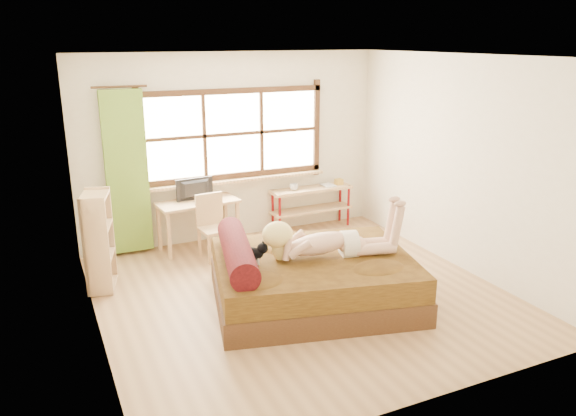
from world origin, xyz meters
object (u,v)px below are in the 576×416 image
bed (309,278)px  desk (198,208)px  kitten (250,253)px  woman (328,228)px  chair (213,222)px  pipe_shelf (312,199)px  bookshelf (99,241)px

bed → desk: size_ratio=2.18×
bed → kitten: bed is taller
woman → chair: (-0.76, 1.86, -0.39)m
kitten → desk: size_ratio=0.28×
desk → chair: size_ratio=1.33×
chair → pipe_shelf: 1.83m
chair → pipe_shelf: size_ratio=0.67×
woman → pipe_shelf: size_ratio=1.17×
kitten → bookshelf: size_ratio=0.28×
kitten → pipe_shelf: bearing=63.0°
pipe_shelf → bed: bearing=-118.5°
desk → pipe_shelf: size_ratio=0.89×
woman → bookshelf: bearing=161.4°
woman → bookshelf: (-2.28, 1.43, -0.28)m
bed → chair: size_ratio=2.90×
woman → kitten: (-0.87, 0.15, -0.20)m
kitten → pipe_shelf: 2.90m
desk → bookshelf: size_ratio=0.98×
desk → bookshelf: (-1.43, -0.80, -0.00)m
woman → pipe_shelf: woman is taller
woman → chair: size_ratio=1.75×
bed → kitten: bearing=-174.0°
woman → pipe_shelf: bearing=80.3°
bed → bookshelf: (-2.07, 1.36, 0.30)m
kitten → woman: bearing=3.7°
chair → pipe_shelf: chair is taller
bed → bookshelf: size_ratio=2.15×
bed → woman: bearing=-3.7°
kitten → bookshelf: (-1.41, 1.28, -0.08)m
bed → pipe_shelf: 2.59m
bed → kitten: (-0.67, 0.09, 0.38)m
pipe_shelf → desk: bearing=-176.9°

